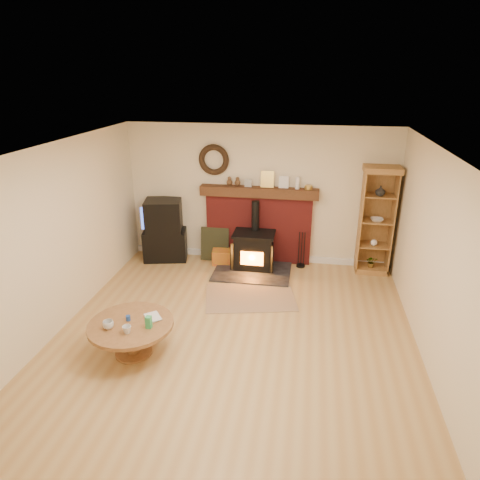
% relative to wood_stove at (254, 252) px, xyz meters
% --- Properties ---
extents(ground, '(5.50, 5.50, 0.00)m').
position_rel_wood_stove_xyz_m(ground, '(0.03, -2.27, -0.34)').
color(ground, '#B1844A').
rests_on(ground, ground).
extents(room_shell, '(5.02, 5.52, 2.61)m').
position_rel_wood_stove_xyz_m(room_shell, '(0.02, -2.18, 1.37)').
color(room_shell, beige).
rests_on(room_shell, ground).
extents(chimney_breast, '(2.20, 0.22, 1.78)m').
position_rel_wood_stove_xyz_m(chimney_breast, '(0.03, 0.40, 0.46)').
color(chimney_breast, maroon).
rests_on(chimney_breast, ground).
extents(wood_stove, '(1.40, 1.00, 1.27)m').
position_rel_wood_stove_xyz_m(wood_stove, '(0.00, 0.00, 0.00)').
color(wood_stove, black).
rests_on(wood_stove, ground).
extents(area_rug, '(1.63, 1.29, 0.01)m').
position_rel_wood_stove_xyz_m(area_rug, '(0.10, -1.10, -0.34)').
color(area_rug, brown).
rests_on(area_rug, ground).
extents(tv_unit, '(0.92, 0.72, 1.20)m').
position_rel_wood_stove_xyz_m(tv_unit, '(-1.78, 0.20, 0.23)').
color(tv_unit, black).
rests_on(tv_unit, ground).
extents(curio_cabinet, '(0.63, 0.46, 1.97)m').
position_rel_wood_stove_xyz_m(curio_cabinet, '(2.16, 0.28, 0.64)').
color(curio_cabinet, brown).
rests_on(curio_cabinet, ground).
extents(firelog_box, '(0.48, 0.33, 0.28)m').
position_rel_wood_stove_xyz_m(firelog_box, '(-0.59, 0.13, -0.20)').
color(firelog_box, '#C8BC0E').
rests_on(firelog_box, ground).
extents(leaning_painting, '(0.55, 0.15, 0.65)m').
position_rel_wood_stove_xyz_m(leaning_painting, '(-0.80, 0.28, -0.01)').
color(leaning_painting, black).
rests_on(leaning_painting, ground).
extents(fire_tools, '(0.16, 0.16, 0.70)m').
position_rel_wood_stove_xyz_m(fire_tools, '(0.88, 0.23, -0.21)').
color(fire_tools, black).
rests_on(fire_tools, ground).
extents(coffee_table, '(1.10, 1.10, 0.62)m').
position_rel_wood_stove_xyz_m(coffee_table, '(-1.21, -2.84, 0.03)').
color(coffee_table, brown).
rests_on(coffee_table, ground).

